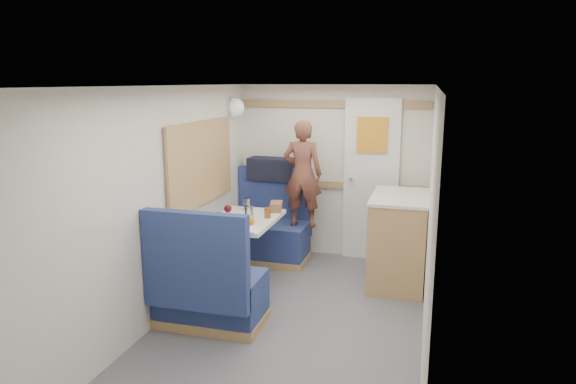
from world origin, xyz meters
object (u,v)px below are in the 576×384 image
(tray, at_px, (240,227))
(wine_glass, at_px, (228,209))
(bench_far, at_px, (270,235))
(duffel_bag, at_px, (272,169))
(cheese_block, at_px, (242,226))
(dinette_table, at_px, (244,233))
(orange_fruit, at_px, (251,221))
(beer_glass, at_px, (267,213))
(dome_light, at_px, (235,107))
(person, at_px, (303,174))
(pepper_grinder, at_px, (247,210))
(tumbler_left, at_px, (219,218))
(bench_near, at_px, (208,293))
(tumbler_right, at_px, (250,212))
(tumbler_mid, at_px, (246,204))
(bread_loaf, at_px, (276,207))
(galley_counter, at_px, (398,239))

(tray, height_order, wine_glass, wine_glass)
(tray, bearing_deg, bench_far, 94.55)
(duffel_bag, xyz_separation_m, cheese_block, (0.18, -1.50, -0.27))
(dinette_table, xyz_separation_m, orange_fruit, (0.17, -0.25, 0.21))
(cheese_block, xyz_separation_m, beer_glass, (0.09, 0.45, 0.01))
(dome_light, height_order, tray, dome_light)
(person, distance_m, orange_fruit, 1.12)
(person, bearing_deg, bench_far, -7.77)
(beer_glass, height_order, pepper_grinder, beer_glass)
(orange_fruit, height_order, tumbler_left, tumbler_left)
(bench_far, bearing_deg, bench_near, -90.00)
(person, xyz_separation_m, tumbler_right, (-0.34, -0.78, -0.27))
(duffel_bag, relative_size, tumbler_left, 5.27)
(duffel_bag, bearing_deg, dinette_table, -84.16)
(dinette_table, xyz_separation_m, tumbler_right, (0.06, 0.04, 0.21))
(tray, bearing_deg, bench_near, -100.27)
(dinette_table, height_order, tumbler_right, tumbler_right)
(tumbler_left, bearing_deg, pepper_grinder, 66.38)
(wine_glass, bearing_deg, tumbler_mid, 90.46)
(beer_glass, bearing_deg, pepper_grinder, 166.51)
(cheese_block, xyz_separation_m, wine_glass, (-0.22, 0.21, 0.09))
(person, xyz_separation_m, cheese_block, (-0.27, -1.19, -0.29))
(orange_fruit, bearing_deg, bench_near, -105.36)
(tumbler_mid, xyz_separation_m, pepper_grinder, (0.08, -0.22, -0.01))
(orange_fruit, relative_size, tumbler_left, 0.68)
(person, bearing_deg, cheese_block, 76.26)
(bench_near, bearing_deg, bench_far, 90.00)
(bench_far, height_order, tumbler_mid, bench_far)
(person, relative_size, pepper_grinder, 12.22)
(bench_near, height_order, tumbler_mid, bench_near)
(duffel_bag, bearing_deg, dome_light, -138.13)
(tumbler_left, distance_m, tumbler_right, 0.34)
(bench_far, xyz_separation_m, cheese_block, (0.13, -1.24, 0.46))
(wine_glass, distance_m, tumbler_mid, 0.53)
(person, relative_size, bread_loaf, 5.47)
(duffel_bag, distance_m, bread_loaf, 0.84)
(bench_far, distance_m, pepper_grinder, 0.87)
(bench_far, distance_m, tumbler_left, 1.19)
(bench_near, distance_m, tumbler_right, 1.02)
(tumbler_left, bearing_deg, dinette_table, 52.87)
(duffel_bag, distance_m, orange_fruit, 1.41)
(bench_near, height_order, dome_light, dome_light)
(tray, bearing_deg, pepper_grinder, 102.76)
(bench_near, xyz_separation_m, tumbler_left, (-0.17, 0.65, 0.47))
(cheese_block, distance_m, tumbler_right, 0.42)
(tumbler_mid, distance_m, beer_glass, 0.43)
(cheese_block, bearing_deg, wine_glass, 136.47)
(tumbler_left, distance_m, tumbler_mid, 0.58)
(duffel_bag, bearing_deg, person, -30.72)
(galley_counter, height_order, cheese_block, galley_counter)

